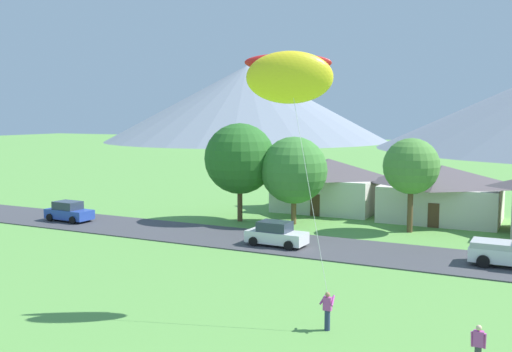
{
  "coord_description": "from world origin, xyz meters",
  "views": [
    {
      "loc": [
        11.24,
        -10.96,
        9.2
      ],
      "look_at": [
        -1.72,
        14.96,
        6.15
      ],
      "focal_mm": 41.38,
      "sensor_mm": 36.0,
      "label": 1
    }
  ],
  "objects_px": {
    "house_right_center": "(442,192)",
    "kite_flyer_with_kite": "(290,78)",
    "tree_center": "(411,166)",
    "parked_car_white_mid_west": "(276,234)",
    "watcher_person": "(478,347)",
    "house_leftmost": "(328,184)",
    "tree_near_left": "(240,159)",
    "tree_left_of_center": "(294,170)",
    "parked_car_blue_mid_east": "(69,212)"
  },
  "relations": [
    {
      "from": "tree_near_left",
      "to": "tree_left_of_center",
      "type": "relative_size",
      "value": 1.15
    },
    {
      "from": "tree_center",
      "to": "house_leftmost",
      "type": "bearing_deg",
      "value": 142.7
    },
    {
      "from": "house_right_center",
      "to": "parked_car_white_mid_west",
      "type": "relative_size",
      "value": 2.47
    },
    {
      "from": "parked_car_white_mid_west",
      "to": "kite_flyer_with_kite",
      "type": "height_order",
      "value": "kite_flyer_with_kite"
    },
    {
      "from": "parked_car_white_mid_west",
      "to": "watcher_person",
      "type": "relative_size",
      "value": 2.53
    },
    {
      "from": "house_right_center",
      "to": "kite_flyer_with_kite",
      "type": "bearing_deg",
      "value": -94.86
    },
    {
      "from": "tree_center",
      "to": "house_right_center",
      "type": "bearing_deg",
      "value": 78.34
    },
    {
      "from": "tree_left_of_center",
      "to": "watcher_person",
      "type": "bearing_deg",
      "value": -53.73
    },
    {
      "from": "house_leftmost",
      "to": "tree_left_of_center",
      "type": "distance_m",
      "value": 8.24
    },
    {
      "from": "parked_car_blue_mid_east",
      "to": "kite_flyer_with_kite",
      "type": "xyz_separation_m",
      "value": [
        26.06,
        -12.8,
        9.94
      ]
    },
    {
      "from": "parked_car_white_mid_west",
      "to": "parked_car_blue_mid_east",
      "type": "relative_size",
      "value": 0.99
    },
    {
      "from": "tree_left_of_center",
      "to": "parked_car_blue_mid_east",
      "type": "distance_m",
      "value": 19.59
    },
    {
      "from": "house_right_center",
      "to": "kite_flyer_with_kite",
      "type": "distance_m",
      "value": 29.08
    },
    {
      "from": "tree_near_left",
      "to": "kite_flyer_with_kite",
      "type": "height_order",
      "value": "kite_flyer_with_kite"
    },
    {
      "from": "house_right_center",
      "to": "parked_car_white_mid_west",
      "type": "xyz_separation_m",
      "value": [
        -8.57,
        -15.64,
        -1.62
      ]
    },
    {
      "from": "house_right_center",
      "to": "parked_car_white_mid_west",
      "type": "height_order",
      "value": "house_right_center"
    },
    {
      "from": "kite_flyer_with_kite",
      "to": "tree_near_left",
      "type": "bearing_deg",
      "value": 123.67
    },
    {
      "from": "kite_flyer_with_kite",
      "to": "watcher_person",
      "type": "distance_m",
      "value": 13.43
    },
    {
      "from": "tree_left_of_center",
      "to": "tree_center",
      "type": "height_order",
      "value": "tree_center"
    },
    {
      "from": "house_right_center",
      "to": "kite_flyer_with_kite",
      "type": "relative_size",
      "value": 0.86
    },
    {
      "from": "tree_center",
      "to": "parked_car_white_mid_west",
      "type": "distance_m",
      "value": 12.51
    },
    {
      "from": "watcher_person",
      "to": "house_leftmost",
      "type": "bearing_deg",
      "value": 118.32
    },
    {
      "from": "kite_flyer_with_kite",
      "to": "parked_car_white_mid_west",
      "type": "bearing_deg",
      "value": 117.14
    },
    {
      "from": "parked_car_white_mid_west",
      "to": "tree_center",
      "type": "bearing_deg",
      "value": 51.86
    },
    {
      "from": "tree_left_of_center",
      "to": "parked_car_white_mid_west",
      "type": "relative_size",
      "value": 1.73
    },
    {
      "from": "house_leftmost",
      "to": "kite_flyer_with_kite",
      "type": "bearing_deg",
      "value": -73.92
    },
    {
      "from": "house_right_center",
      "to": "tree_left_of_center",
      "type": "bearing_deg",
      "value": -145.57
    },
    {
      "from": "tree_left_of_center",
      "to": "house_leftmost",
      "type": "bearing_deg",
      "value": 88.57
    },
    {
      "from": "house_right_center",
      "to": "tree_near_left",
      "type": "distance_m",
      "value": 17.7
    },
    {
      "from": "house_leftmost",
      "to": "parked_car_blue_mid_east",
      "type": "relative_size",
      "value": 2.34
    },
    {
      "from": "tree_left_of_center",
      "to": "kite_flyer_with_kite",
      "type": "height_order",
      "value": "kite_flyer_with_kite"
    },
    {
      "from": "house_leftmost",
      "to": "kite_flyer_with_kite",
      "type": "relative_size",
      "value": 0.82
    },
    {
      "from": "parked_car_white_mid_west",
      "to": "kite_flyer_with_kite",
      "type": "bearing_deg",
      "value": -62.86
    },
    {
      "from": "tree_left_of_center",
      "to": "parked_car_blue_mid_east",
      "type": "height_order",
      "value": "tree_left_of_center"
    },
    {
      "from": "house_right_center",
      "to": "house_leftmost",
      "type": "bearing_deg",
      "value": 176.58
    },
    {
      "from": "house_leftmost",
      "to": "parked_car_blue_mid_east",
      "type": "height_order",
      "value": "house_leftmost"
    },
    {
      "from": "parked_car_blue_mid_east",
      "to": "tree_center",
      "type": "bearing_deg",
      "value": 17.52
    },
    {
      "from": "tree_left_of_center",
      "to": "kite_flyer_with_kite",
      "type": "relative_size",
      "value": 0.61
    },
    {
      "from": "tree_left_of_center",
      "to": "watcher_person",
      "type": "distance_m",
      "value": 28.96
    },
    {
      "from": "tree_left_of_center",
      "to": "kite_flyer_with_kite",
      "type": "bearing_deg",
      "value": -67.65
    },
    {
      "from": "parked_car_white_mid_west",
      "to": "parked_car_blue_mid_east",
      "type": "height_order",
      "value": "same"
    },
    {
      "from": "tree_left_of_center",
      "to": "watcher_person",
      "type": "height_order",
      "value": "tree_left_of_center"
    },
    {
      "from": "house_leftmost",
      "to": "tree_near_left",
      "type": "xyz_separation_m",
      "value": [
        -4.92,
        -8.71,
        2.82
      ]
    },
    {
      "from": "house_leftmost",
      "to": "house_right_center",
      "type": "distance_m",
      "value": 10.57
    },
    {
      "from": "tree_left_of_center",
      "to": "parked_car_blue_mid_east",
      "type": "bearing_deg",
      "value": -156.76
    },
    {
      "from": "house_leftmost",
      "to": "watcher_person",
      "type": "bearing_deg",
      "value": -61.68
    },
    {
      "from": "tree_center",
      "to": "parked_car_white_mid_west",
      "type": "xyz_separation_m",
      "value": [
        -7.25,
        -9.24,
        -4.3
      ]
    },
    {
      "from": "tree_near_left",
      "to": "watcher_person",
      "type": "relative_size",
      "value": 5.04
    },
    {
      "from": "tree_center",
      "to": "kite_flyer_with_kite",
      "type": "relative_size",
      "value": 0.61
    },
    {
      "from": "house_leftmost",
      "to": "parked_car_white_mid_west",
      "type": "bearing_deg",
      "value": -83.09
    }
  ]
}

